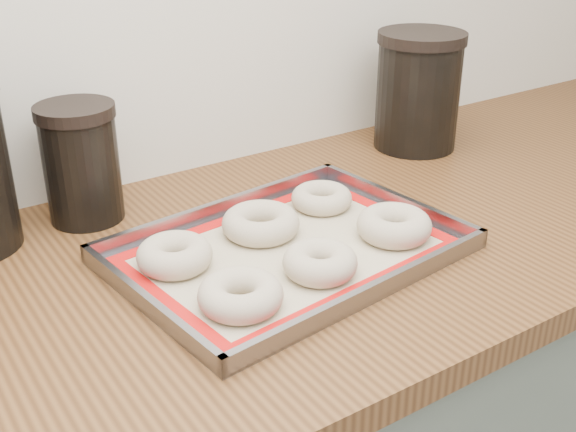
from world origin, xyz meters
TOP-DOWN VIEW (x-y plane):
  - countertop at (0.00, 1.68)m, footprint 3.06×0.68m
  - baking_tray at (-0.02, 1.64)m, footprint 0.50×0.38m
  - baking_mat at (-0.02, 1.64)m, footprint 0.45×0.34m
  - bagel_front_left at (-0.15, 1.56)m, footprint 0.12×0.12m
  - bagel_front_mid at (-0.02, 1.57)m, footprint 0.10×0.10m
  - bagel_front_right at (0.13, 1.59)m, footprint 0.13×0.13m
  - bagel_back_left at (-0.17, 1.69)m, footprint 0.13×0.13m
  - bagel_back_mid at (-0.03, 1.71)m, footprint 0.15×0.15m
  - bagel_back_right at (0.10, 1.73)m, footprint 0.12×0.12m
  - canister_mid at (-0.22, 1.91)m, footprint 0.12×0.12m
  - canister_right at (0.42, 1.87)m, footprint 0.16×0.16m

SIDE VIEW (x-z plane):
  - countertop at x=0.00m, z-range 0.86..0.90m
  - baking_mat at x=-0.02m, z-range 0.90..0.91m
  - baking_tray at x=-0.02m, z-range 0.89..0.92m
  - bagel_back_right at x=0.10m, z-range 0.90..0.94m
  - bagel_front_left at x=-0.15m, z-range 0.90..0.94m
  - bagel_back_mid at x=-0.03m, z-range 0.90..0.94m
  - bagel_front_mid at x=-0.02m, z-range 0.90..0.94m
  - bagel_back_left at x=-0.17m, z-range 0.90..0.94m
  - bagel_front_right at x=0.13m, z-range 0.90..0.94m
  - canister_mid at x=-0.22m, z-range 0.90..1.08m
  - canister_right at x=0.42m, z-range 0.90..1.12m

